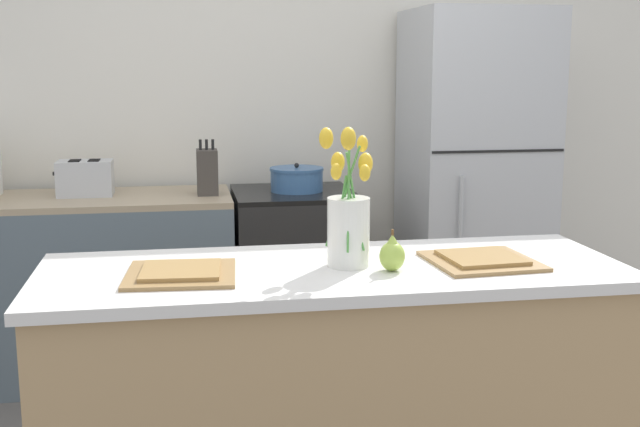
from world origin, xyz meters
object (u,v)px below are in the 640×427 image
(pear_figurine, at_px, (392,255))
(plate_setting_left, at_px, (181,273))
(plate_setting_right, at_px, (482,260))
(cooking_pot, at_px, (297,179))
(refrigerator, at_px, (473,186))
(toaster, at_px, (85,178))
(flower_vase, at_px, (348,220))
(stove_range, at_px, (294,278))
(knife_block, at_px, (207,172))

(pear_figurine, distance_m, plate_setting_left, 0.63)
(pear_figurine, xyz_separation_m, plate_setting_right, (0.30, 0.05, -0.04))
(plate_setting_right, bearing_deg, cooking_pot, 101.98)
(refrigerator, bearing_deg, toaster, 178.79)
(pear_figurine, distance_m, cooking_pot, 1.68)
(flower_vase, relative_size, pear_figurine, 3.41)
(toaster, bearing_deg, cooking_pot, -2.16)
(plate_setting_right, distance_m, toaster, 2.17)
(refrigerator, height_order, pear_figurine, refrigerator)
(stove_range, height_order, toaster, toaster)
(stove_range, distance_m, refrigerator, 1.05)
(stove_range, xyz_separation_m, plate_setting_right, (0.36, -1.64, 0.48))
(toaster, bearing_deg, plate_setting_left, -74.96)
(stove_range, distance_m, knife_block, 0.71)
(toaster, height_order, cooking_pot, toaster)
(plate_setting_right, height_order, knife_block, knife_block)
(flower_vase, relative_size, toaster, 1.55)
(stove_range, bearing_deg, plate_setting_left, -109.03)
(flower_vase, height_order, plate_setting_right, flower_vase)
(pear_figurine, xyz_separation_m, cooking_pot, (-0.05, 1.68, -0.01))
(toaster, xyz_separation_m, cooking_pot, (1.03, -0.04, -0.03))
(stove_range, xyz_separation_m, toaster, (-1.01, 0.04, 0.54))
(pear_figurine, bearing_deg, knife_block, 106.54)
(stove_range, height_order, refrigerator, refrigerator)
(stove_range, bearing_deg, flower_vase, -92.00)
(pear_figurine, relative_size, toaster, 0.45)
(flower_vase, bearing_deg, plate_setting_left, -176.29)
(flower_vase, bearing_deg, stove_range, 88.00)
(flower_vase, bearing_deg, pear_figurine, -33.61)
(cooking_pot, bearing_deg, plate_setting_left, -109.51)
(refrigerator, relative_size, cooking_pot, 6.67)
(toaster, bearing_deg, plate_setting_right, -50.58)
(toaster, xyz_separation_m, knife_block, (0.59, -0.07, 0.03))
(plate_setting_right, xyz_separation_m, toaster, (-1.38, 1.68, 0.06))
(flower_vase, bearing_deg, toaster, 120.24)
(toaster, bearing_deg, refrigerator, -1.21)
(stove_range, xyz_separation_m, flower_vase, (-0.06, -1.60, 0.61))
(flower_vase, bearing_deg, refrigerator, 57.89)
(flower_vase, bearing_deg, knife_block, 103.32)
(toaster, bearing_deg, flower_vase, -59.76)
(plate_setting_left, bearing_deg, refrigerator, 47.22)
(cooking_pot, xyz_separation_m, knife_block, (-0.45, -0.03, 0.05))
(plate_setting_left, bearing_deg, pear_figurine, -4.17)
(plate_setting_left, height_order, toaster, toaster)
(pear_figurine, bearing_deg, plate_setting_right, 8.60)
(refrigerator, xyz_separation_m, knife_block, (-1.38, -0.03, 0.11))
(stove_range, relative_size, knife_block, 3.34)
(flower_vase, distance_m, plate_setting_left, 0.53)
(cooking_pot, bearing_deg, refrigerator, -0.16)
(toaster, relative_size, knife_block, 1.04)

